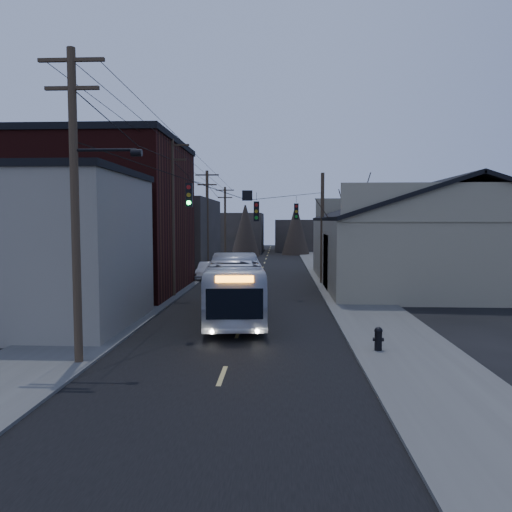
{
  "coord_description": "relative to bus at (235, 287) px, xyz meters",
  "views": [
    {
      "loc": [
        1.82,
        -13.29,
        4.89
      ],
      "look_at": [
        0.52,
        13.17,
        3.0
      ],
      "focal_mm": 35.0,
      "sensor_mm": 36.0,
      "label": 1
    }
  ],
  "objects": [
    {
      "name": "building_clapboard",
      "position": [
        -8.52,
        -2.59,
        1.94
      ],
      "size": [
        8.0,
        8.0,
        7.0
      ],
      "primitive_type": "cube",
      "color": "slate",
      "rests_on": "ground"
    },
    {
      "name": "sidewalk_left",
      "position": [
        -6.02,
        18.41,
        -1.5
      ],
      "size": [
        4.0,
        110.0,
        0.12
      ],
      "primitive_type": "cube",
      "color": "#474744",
      "rests_on": "ground"
    },
    {
      "name": "bus",
      "position": [
        0.0,
        0.0,
        0.0
      ],
      "size": [
        3.61,
        11.37,
        3.11
      ],
      "primitive_type": "imported",
      "rotation": [
        0.0,
        0.0,
        3.23
      ],
      "color": "silver",
      "rests_on": "ground"
    },
    {
      "name": "building_far_left",
      "position": [
        -5.52,
        53.41,
        1.44
      ],
      "size": [
        10.0,
        12.0,
        6.0
      ],
      "primitive_type": "cube",
      "color": "#312D27",
      "rests_on": "ground"
    },
    {
      "name": "sidewalk_right",
      "position": [
        6.98,
        18.41,
        -1.5
      ],
      "size": [
        4.0,
        110.0,
        0.12
      ],
      "primitive_type": "cube",
      "color": "#474744",
      "rests_on": "ground"
    },
    {
      "name": "parked_car",
      "position": [
        -3.68,
        16.05,
        -0.84
      ],
      "size": [
        1.59,
        4.39,
        1.44
      ],
      "primitive_type": "imported",
      "rotation": [
        0.0,
        0.0,
        -0.01
      ],
      "color": "#AEB0B6",
      "rests_on": "ground"
    },
    {
      "name": "utility_lines",
      "position": [
        -2.64,
        12.55,
        3.4
      ],
      "size": [
        11.24,
        45.28,
        10.5
      ],
      "color": "#382B1E",
      "rests_on": "ground"
    },
    {
      "name": "building_far_right",
      "position": [
        7.48,
        58.41,
        0.94
      ],
      "size": [
        12.0,
        14.0,
        5.0
      ],
      "primitive_type": "cube",
      "color": "#312D27",
      "rests_on": "ground"
    },
    {
      "name": "warehouse",
      "position": [
        13.48,
        13.41,
        1.14
      ],
      "size": [
        16.16,
        20.6,
        7.73
      ],
      "color": "gray",
      "rests_on": "ground"
    },
    {
      "name": "building_brick",
      "position": [
        -9.52,
        8.41,
        3.44
      ],
      "size": [
        10.0,
        12.0,
        10.0
      ],
      "primitive_type": "cube",
      "color": "black",
      "rests_on": "ground"
    },
    {
      "name": "building_left_far",
      "position": [
        -9.02,
        24.41,
        1.94
      ],
      "size": [
        9.0,
        14.0,
        7.0
      ],
      "primitive_type": "cube",
      "color": "#312D27",
      "rests_on": "ground"
    },
    {
      "name": "road_surface",
      "position": [
        0.48,
        18.41,
        -1.55
      ],
      "size": [
        9.0,
        110.0,
        0.02
      ],
      "primitive_type": "cube",
      "color": "black",
      "rests_on": "ground"
    },
    {
      "name": "bare_tree",
      "position": [
        6.98,
        8.41,
        2.04
      ],
      "size": [
        0.4,
        0.4,
        7.2
      ],
      "primitive_type": "cone",
      "color": "black",
      "rests_on": "ground"
    },
    {
      "name": "fire_hydrant",
      "position": [
        5.91,
        -6.62,
        -0.97
      ],
      "size": [
        0.41,
        0.3,
        0.87
      ],
      "rotation": [
        0.0,
        0.0,
        -0.12
      ],
      "color": "black",
      "rests_on": "sidewalk_right"
    },
    {
      "name": "ground",
      "position": [
        0.48,
        -11.59,
        -1.56
      ],
      "size": [
        160.0,
        160.0,
        0.0
      ],
      "primitive_type": "plane",
      "color": "black",
      "rests_on": "ground"
    }
  ]
}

